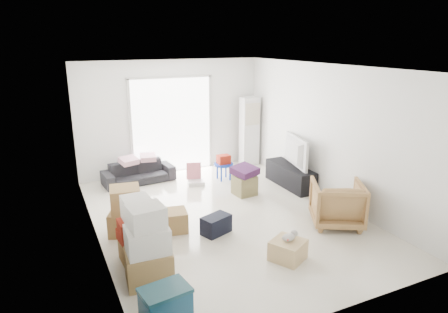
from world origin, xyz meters
TOP-DOWN VIEW (x-y plane):
  - room_shell at (0.00, 0.00)m, footprint 4.98×6.48m
  - sliding_door at (0.00, 2.98)m, footprint 2.10×0.04m
  - ac_tower at (1.95, 2.65)m, footprint 0.45×0.30m
  - tv_console at (2.00, 0.83)m, footprint 0.42×1.41m
  - television at (2.00, 0.83)m, footprint 0.89×1.25m
  - sofa at (-0.99, 2.50)m, footprint 1.63×0.60m
  - pillow_left at (-1.20, 2.46)m, footprint 0.45×0.40m
  - pillow_right at (-0.74, 2.54)m, footprint 0.39×0.33m
  - armchair at (1.63, -1.13)m, footprint 1.12×1.10m
  - storage_bins at (-1.90, -2.53)m, footprint 0.56×0.43m
  - box_stack_a at (-1.80, -1.43)m, footprint 0.65×0.56m
  - box_stack_b at (-1.80, -0.86)m, footprint 0.57×0.52m
  - box_stack_c at (-1.77, 0.08)m, footprint 0.69×0.64m
  - loose_box at (-1.02, -0.14)m, footprint 0.49×0.49m
  - duffel_bag at (-0.42, -0.54)m, footprint 0.56×0.44m
  - ottoman at (0.84, 0.81)m, footprint 0.45×0.45m
  - blanket at (0.84, 0.81)m, footprint 0.58×0.58m
  - kids_table at (0.84, 1.85)m, footprint 0.45×0.45m
  - toy_walker at (0.14, 1.86)m, footprint 0.42×0.39m
  - wood_crate at (0.20, -1.75)m, footprint 0.61×0.61m
  - plush_bunny at (0.24, -1.74)m, footprint 0.28×0.16m

SIDE VIEW (x-z plane):
  - toy_walker at x=0.14m, z-range -0.11..0.37m
  - wood_crate at x=0.20m, z-range 0.00..0.30m
  - duffel_bag at x=-0.42m, z-range 0.00..0.31m
  - loose_box at x=-1.02m, z-range 0.00..0.35m
  - ottoman at x=0.84m, z-range 0.00..0.42m
  - tv_console at x=2.00m, z-range 0.00..0.47m
  - storage_bins at x=-1.90m, z-range 0.00..0.60m
  - sofa at x=-0.99m, z-range 0.00..0.62m
  - plush_bunny at x=0.24m, z-range 0.29..0.43m
  - box_stack_c at x=-1.77m, z-range -0.01..0.81m
  - kids_table at x=0.84m, z-range 0.12..0.71m
  - armchair at x=1.63m, z-range 0.00..0.87m
  - box_stack_b at x=-1.80m, z-range -0.07..0.94m
  - blanket at x=0.84m, z-range 0.42..0.56m
  - box_stack_a at x=-1.80m, z-range -0.06..1.04m
  - television at x=2.00m, z-range 0.47..0.62m
  - pillow_right at x=-0.74m, z-range 0.62..0.74m
  - pillow_left at x=-1.20m, z-range 0.62..0.74m
  - ac_tower at x=1.95m, z-range 0.00..1.75m
  - sliding_door at x=0.00m, z-range 0.08..2.41m
  - room_shell at x=0.00m, z-range -0.24..2.94m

